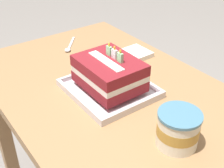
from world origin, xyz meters
name	(u,v)px	position (x,y,z in m)	size (l,w,h in m)	color
dining_table	(115,119)	(0.00, 0.00, 0.63)	(1.13, 0.70, 0.75)	#9E754C
foil_tray	(109,89)	(-0.01, -0.01, 0.76)	(0.28, 0.26, 0.02)	silver
birthday_cake	(109,73)	(-0.01, -0.01, 0.82)	(0.22, 0.17, 0.14)	maroon
ice_cream_tub	(178,129)	(0.30, -0.01, 0.80)	(0.12, 0.12, 0.10)	silver
serving_spoon_near_tray	(69,48)	(-0.39, 0.04, 0.76)	(0.13, 0.12, 0.01)	silver
napkin_pile	(135,54)	(-0.17, 0.23, 0.76)	(0.11, 0.11, 0.02)	white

